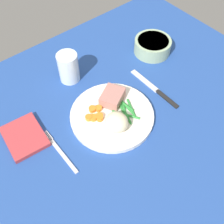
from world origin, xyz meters
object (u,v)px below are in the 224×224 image
water_glass (69,69)px  dinner_plate (112,116)px  salad_bowl (153,45)px  meat_portion (112,97)px  fork (60,152)px  napkin (24,137)px  knife (155,89)px

water_glass → dinner_plate: bearing=-88.4°
water_glass → salad_bowl: 31.31cm
meat_portion → fork: bearing=-169.1°
salad_bowl → napkin: (-53.25, -3.63, -2.20)cm
dinner_plate → napkin: 25.52cm
dinner_plate → water_glass: size_ratio=2.47×
dinner_plate → salad_bowl: size_ratio=1.91×
meat_portion → water_glass: (-3.91, 17.29, 1.04)cm
salad_bowl → fork: bearing=-163.8°
meat_portion → water_glass: size_ratio=0.74×
meat_portion → water_glass: water_glass is taller
fork → napkin: 11.53cm
meat_portion → salad_bowl: (26.45, 9.77, -0.40)cm
knife → water_glass: 28.46cm
dinner_plate → knife: dinner_plate is taller
knife → salad_bowl: bearing=44.5°
knife → fork: bearing=175.4°
meat_portion → salad_bowl: bearing=20.3°
fork → knife: size_ratio=0.81×
meat_portion → napkin: size_ratio=0.58×
knife → salad_bowl: size_ratio=1.59×
water_glass → napkin: size_ratio=0.78×
fork → salad_bowl: bearing=20.0°
knife → water_glass: water_glass is taller
water_glass → napkin: 25.72cm
fork → meat_portion: bearing=14.7°
fork → water_glass: water_glass is taller
meat_portion → fork: size_ratio=0.45×
meat_portion → dinner_plate: bearing=-130.6°
meat_portion → napkin: 27.62cm
salad_bowl → napkin: salad_bowl is taller
knife → water_glass: (-18.24, 21.46, 4.09)cm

